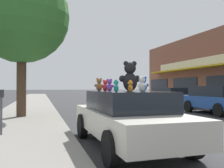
% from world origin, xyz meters
% --- Properties ---
extents(sidewalk_near, '(3.15, 90.00, 0.14)m').
position_xyz_m(sidewalk_near, '(-6.39, 0.00, 0.07)').
color(sidewalk_near, gray).
rests_on(sidewalk_near, ground_plane).
extents(plush_art_car, '(2.04, 4.58, 1.38)m').
position_xyz_m(plush_art_car, '(-3.62, 0.15, 0.75)').
color(plush_art_car, beige).
rests_on(plush_art_car, ground_plane).
extents(teddy_bear_giant, '(0.58, 0.37, 0.78)m').
position_xyz_m(teddy_bear_giant, '(-3.50, 0.32, 1.75)').
color(teddy_bear_giant, black).
rests_on(teddy_bear_giant, plush_art_car).
extents(teddy_bear_brown, '(0.26, 0.16, 0.36)m').
position_xyz_m(teddy_bear_brown, '(-4.17, 0.97, 1.55)').
color(teddy_bear_brown, olive).
rests_on(teddy_bear_brown, plush_art_car).
extents(teddy_bear_teal, '(0.15, 0.20, 0.27)m').
position_xyz_m(teddy_bear_teal, '(-4.18, -0.68, 1.51)').
color(teddy_bear_teal, teal).
rests_on(teddy_bear_teal, plush_art_car).
extents(teddy_bear_blue, '(0.28, 0.24, 0.38)m').
position_xyz_m(teddy_bear_blue, '(-3.14, 0.29, 1.56)').
color(teddy_bear_blue, blue).
rests_on(teddy_bear_blue, plush_art_car).
extents(teddy_bear_purple, '(0.23, 0.21, 0.32)m').
position_xyz_m(teddy_bear_purple, '(-4.06, 0.28, 1.53)').
color(teddy_bear_purple, purple).
rests_on(teddy_bear_purple, plush_art_car).
extents(teddy_bear_green, '(0.14, 0.17, 0.23)m').
position_xyz_m(teddy_bear_green, '(-3.15, 1.28, 1.49)').
color(teddy_bear_green, green).
rests_on(teddy_bear_green, plush_art_car).
extents(teddy_bear_red, '(0.22, 0.14, 0.30)m').
position_xyz_m(teddy_bear_red, '(-4.10, 0.55, 1.52)').
color(teddy_bear_red, red).
rests_on(teddy_bear_red, plush_art_car).
extents(teddy_bear_white, '(0.20, 0.27, 0.35)m').
position_xyz_m(teddy_bear_white, '(-3.48, -0.43, 1.55)').
color(teddy_bear_white, white).
rests_on(teddy_bear_white, plush_art_car).
extents(teddy_bear_orange, '(0.15, 0.19, 0.26)m').
position_xyz_m(teddy_bear_orange, '(-3.87, -0.71, 1.50)').
color(teddy_bear_orange, orange).
rests_on(teddy_bear_orange, plush_art_car).
extents(teddy_bear_yellow, '(0.14, 0.16, 0.22)m').
position_xyz_m(teddy_bear_yellow, '(-3.38, 0.78, 1.49)').
color(teddy_bear_yellow, yellow).
rests_on(teddy_bear_yellow, plush_art_car).
extents(parked_car_far_center, '(1.93, 4.17, 1.54)m').
position_xyz_m(parked_car_far_center, '(3.55, 5.88, 0.85)').
color(parked_car_far_center, '#1E4793').
rests_on(parked_car_far_center, ground_plane).
extents(parked_car_far_right, '(1.87, 4.36, 1.43)m').
position_xyz_m(parked_car_far_right, '(3.55, 10.97, 0.80)').
color(parked_car_far_right, black).
rests_on(parked_car_far_right, ground_plane).
extents(street_tree, '(4.35, 4.35, 6.80)m').
position_xyz_m(street_tree, '(-6.56, 6.37, 4.74)').
color(street_tree, '#473323').
rests_on(street_tree, sidewalk_near).
extents(parking_meter, '(0.14, 0.10, 1.27)m').
position_xyz_m(parking_meter, '(-6.78, 1.89, 0.95)').
color(parking_meter, '#4C4C51').
rests_on(parking_meter, sidewalk_near).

